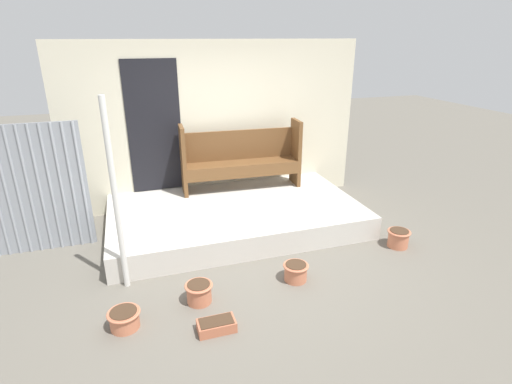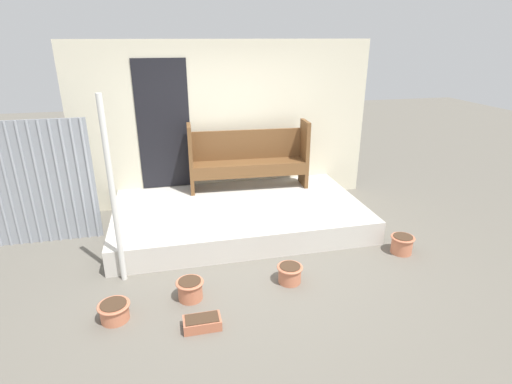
% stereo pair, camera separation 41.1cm
% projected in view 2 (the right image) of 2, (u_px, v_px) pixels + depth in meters
% --- Properties ---
extents(ground_plane, '(24.00, 24.00, 0.00)m').
position_uv_depth(ground_plane, '(249.00, 261.00, 5.02)').
color(ground_plane, '#666056').
extents(porch_slab, '(3.57, 2.04, 0.33)m').
position_uv_depth(porch_slab, '(239.00, 215.00, 5.90)').
color(porch_slab, beige).
rests_on(porch_slab, ground_plane).
extents(house_wall, '(4.77, 0.08, 2.60)m').
position_uv_depth(house_wall, '(224.00, 125.00, 6.43)').
color(house_wall, beige).
rests_on(house_wall, ground_plane).
extents(support_post, '(0.06, 0.06, 2.12)m').
position_uv_depth(support_post, '(113.00, 194.00, 4.26)').
color(support_post, silver).
rests_on(support_post, ground_plane).
extents(bench, '(1.90, 0.50, 1.07)m').
position_uv_depth(bench, '(248.00, 156.00, 6.34)').
color(bench, brown).
rests_on(bench, porch_slab).
extents(flower_pot_left, '(0.32, 0.32, 0.19)m').
position_uv_depth(flower_pot_left, '(114.00, 311.00, 3.95)').
color(flower_pot_left, '#C67251').
rests_on(flower_pot_left, ground_plane).
extents(flower_pot_middle, '(0.30, 0.30, 0.22)m').
position_uv_depth(flower_pot_middle, '(190.00, 289.00, 4.26)').
color(flower_pot_middle, '#C67251').
rests_on(flower_pot_middle, ground_plane).
extents(flower_pot_right, '(0.30, 0.30, 0.21)m').
position_uv_depth(flower_pot_right, '(290.00, 273.00, 4.55)').
color(flower_pot_right, '#C67251').
rests_on(flower_pot_right, ground_plane).
extents(flower_pot_far_right, '(0.31, 0.31, 0.24)m').
position_uv_depth(flower_pot_far_right, '(402.00, 244.00, 5.17)').
color(flower_pot_far_right, '#C67251').
rests_on(flower_pot_far_right, ground_plane).
extents(planter_box_rect, '(0.36, 0.20, 0.11)m').
position_uv_depth(planter_box_rect, '(202.00, 323.00, 3.85)').
color(planter_box_rect, '#B76647').
rests_on(planter_box_rect, ground_plane).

